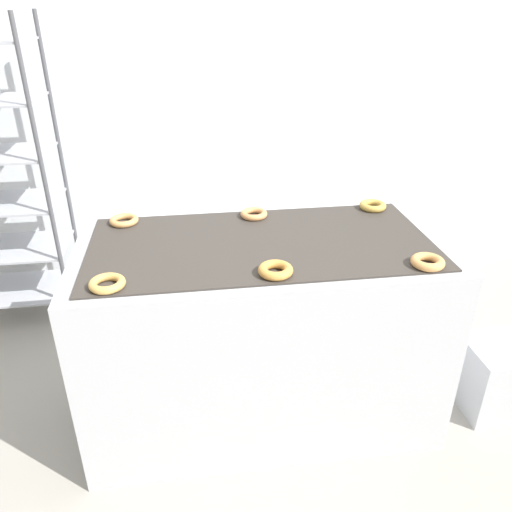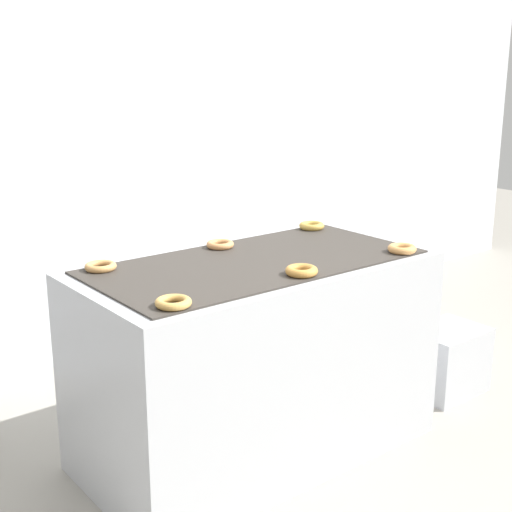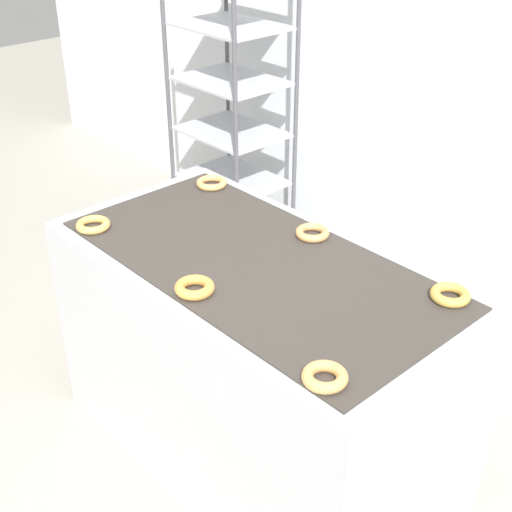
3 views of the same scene
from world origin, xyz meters
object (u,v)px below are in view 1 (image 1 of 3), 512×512
object	(u,v)px
donut_far_center	(254,214)
fryer_machine	(261,330)
donut_near_right	(428,262)
donut_far_right	(373,206)
donut_far_left	(124,220)
donut_near_left	(107,283)
donut_near_center	(275,270)
baking_rack_cart	(3,179)
glaze_bin	(503,375)

from	to	relation	value
donut_far_center	fryer_machine	bearing A→B (deg)	-91.55
donut_near_right	donut_far_right	xyz separation A→B (m)	(-0.00, 0.59, -0.00)
donut_far_left	donut_near_left	bearing A→B (deg)	-90.64
donut_near_center	donut_far_center	distance (m)	0.55
donut_near_center	donut_far_right	size ratio (longest dim) A/B	1.02
donut_near_center	donut_far_center	size ratio (longest dim) A/B	1.04
donut_far_center	donut_near_left	bearing A→B (deg)	-136.88
donut_near_left	donut_near_center	world-z (taller)	donut_near_center
baking_rack_cart	donut_far_left	world-z (taller)	baking_rack_cart
glaze_bin	donut_near_left	size ratio (longest dim) A/B	3.09
baking_rack_cart	donut_near_left	size ratio (longest dim) A/B	13.67
baking_rack_cart	donut_far_center	bearing A→B (deg)	-29.66
donut_near_left	donut_near_center	bearing A→B (deg)	0.76
donut_near_right	donut_far_left	xyz separation A→B (m)	(-1.18, 0.58, -0.00)
donut_near_center	donut_near_right	xyz separation A→B (m)	(0.58, -0.02, -0.00)
donut_near_left	glaze_bin	bearing A→B (deg)	4.14
glaze_bin	donut_near_left	bearing A→B (deg)	-175.86
baking_rack_cart	donut_far_center	world-z (taller)	baking_rack_cart
donut_far_center	donut_far_left	bearing A→B (deg)	179.17
glaze_bin	donut_far_center	bearing A→B (deg)	159.56
donut_far_left	donut_far_center	size ratio (longest dim) A/B	1.03
donut_near_center	donut_near_right	bearing A→B (deg)	-1.70
donut_near_left	baking_rack_cart	bearing A→B (deg)	119.10
donut_near_left	donut_far_left	bearing A→B (deg)	89.36
donut_near_center	donut_far_left	size ratio (longest dim) A/B	1.01
glaze_bin	donut_far_left	distance (m)	1.96
donut_near_right	donut_far_right	world-z (taller)	same
donut_near_left	donut_far_right	bearing A→B (deg)	26.11
baking_rack_cart	donut_near_center	world-z (taller)	baking_rack_cart
donut_near_right	donut_far_center	distance (m)	0.82
donut_near_center	glaze_bin	bearing A→B (deg)	5.88
donut_near_left	donut_near_center	size ratio (longest dim) A/B	0.99
glaze_bin	donut_far_left	size ratio (longest dim) A/B	3.08
donut_far_left	donut_near_center	bearing A→B (deg)	-43.28
donut_near_left	donut_near_right	size ratio (longest dim) A/B	1.01
fryer_machine	donut_far_left	world-z (taller)	donut_far_left
donut_near_left	donut_near_right	world-z (taller)	donut_near_right
baking_rack_cart	donut_far_left	bearing A→B (deg)	-45.37
donut_near_center	donut_far_left	bearing A→B (deg)	136.72
glaze_bin	donut_near_right	size ratio (longest dim) A/B	3.12
donut_near_right	donut_far_right	bearing A→B (deg)	90.38
baking_rack_cart	donut_far_right	distance (m)	2.06
baking_rack_cart	donut_far_right	world-z (taller)	baking_rack_cart
baking_rack_cart	donut_near_right	xyz separation A→B (m)	(1.92, -1.33, 0.02)
donut_near_left	donut_far_right	size ratio (longest dim) A/B	1.01
fryer_machine	glaze_bin	world-z (taller)	fryer_machine
donut_near_center	donut_far_left	world-z (taller)	donut_near_center
baking_rack_cart	donut_near_right	world-z (taller)	baking_rack_cart
glaze_bin	donut_near_left	xyz separation A→B (m)	(-1.76, -0.13, 0.74)
glaze_bin	donut_far_right	xyz separation A→B (m)	(-0.58, 0.45, 0.74)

